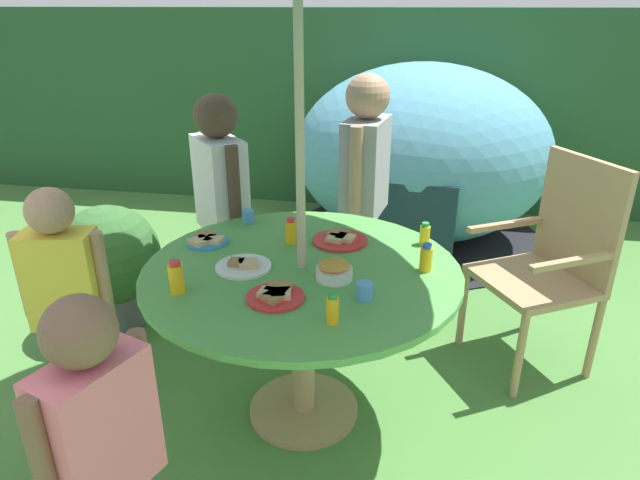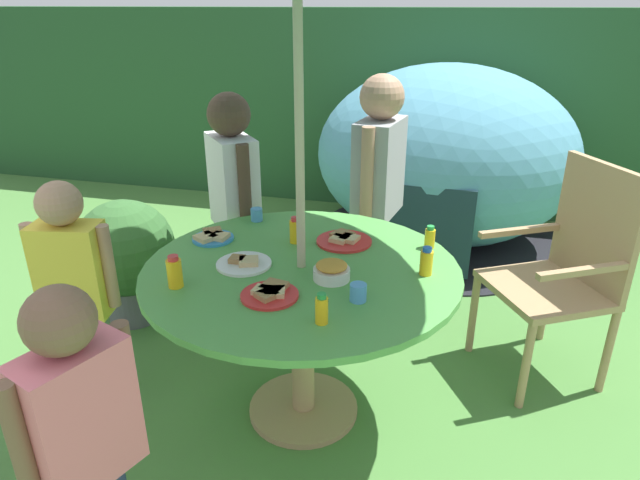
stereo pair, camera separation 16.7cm
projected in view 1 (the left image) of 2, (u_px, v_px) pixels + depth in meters
The scene contains 22 objects.
ground_plane at pixel (304, 413), 2.58m from camera, with size 10.00×10.00×0.02m, color #477A38.
hedge_backdrop at pixel (371, 107), 5.16m from camera, with size 9.00×0.70×1.73m, color #234C28.
garden_table at pixel (302, 297), 2.34m from camera, with size 1.32×1.32×0.76m.
wooden_chair at pixel (553, 255), 2.75m from camera, with size 0.68×0.69×1.09m.
dome_tent at pixel (421, 154), 4.29m from camera, with size 2.08×2.08×1.37m.
potted_plant at pixel (110, 260), 3.10m from camera, with size 0.56×0.56×0.74m.
child_in_grey_shirt at pixel (365, 167), 3.10m from camera, with size 0.26×0.47×1.42m.
child_in_white_shirt at pixel (221, 185), 2.95m from camera, with size 0.37×0.39×1.35m.
child_in_yellow_shirt at pixel (64, 279), 2.28m from camera, with size 0.37×0.21×1.11m.
child_in_pink_shirt at pixel (99, 429), 1.48m from camera, with size 0.25×0.36×1.11m.
snack_bowl at pixel (334, 270), 2.17m from camera, with size 0.15×0.15×0.08m.
plate_near_right at pixel (244, 266), 2.27m from camera, with size 0.23×0.23×0.03m.
plate_far_left at pixel (340, 239), 2.52m from camera, with size 0.25×0.25×0.03m.
plate_center_front at pixel (207, 240), 2.50m from camera, with size 0.19×0.19×0.03m.
plate_center_back at pixel (276, 295), 2.03m from camera, with size 0.22×0.22×0.03m.
juice_bottle_near_left at pixel (425, 234), 2.48m from camera, with size 0.05×0.05×0.10m.
juice_bottle_far_right at pixel (291, 231), 2.48m from camera, with size 0.05×0.05×0.12m.
juice_bottle_mid_left at pixel (332, 309), 1.86m from camera, with size 0.04×0.04×0.11m.
juice_bottle_mid_right at pixel (426, 258), 2.23m from camera, with size 0.05×0.05×0.12m.
juice_bottle_front_edge at pixel (176, 278), 2.06m from camera, with size 0.06×0.06×0.13m.
cup_near at pixel (364, 291), 2.02m from camera, with size 0.06×0.06×0.07m, color #4C99D8.
cup_far at pixel (248, 216), 2.73m from camera, with size 0.06×0.06×0.06m, color #4C99D8.
Camera 1 is at (0.43, -2.00, 1.76)m, focal length 30.84 mm.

